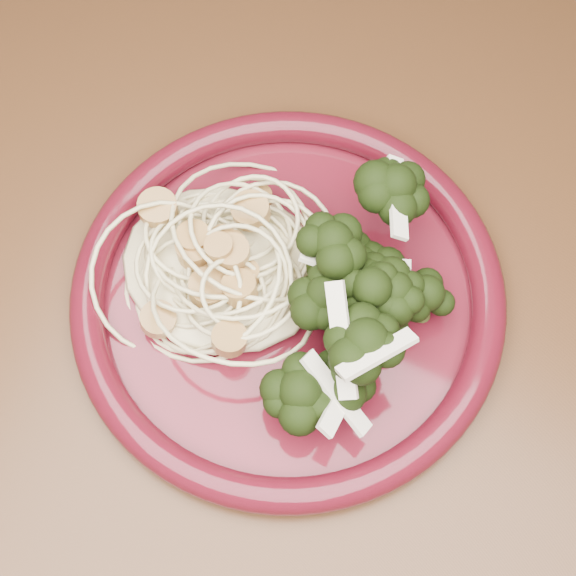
% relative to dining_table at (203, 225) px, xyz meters
% --- Properties ---
extents(dining_table, '(1.20, 0.80, 0.75)m').
position_rel_dining_table_xyz_m(dining_table, '(0.00, 0.00, 0.00)').
color(dining_table, '#472814').
rests_on(dining_table, ground).
extents(dinner_plate, '(0.30, 0.30, 0.02)m').
position_rel_dining_table_xyz_m(dinner_plate, '(0.11, -0.07, 0.11)').
color(dinner_plate, '#4C0E18').
rests_on(dinner_plate, dining_table).
extents(spaghetti_pile, '(0.14, 0.13, 0.03)m').
position_rel_dining_table_xyz_m(spaghetti_pile, '(0.07, -0.07, 0.12)').
color(spaghetti_pile, beige).
rests_on(spaghetti_pile, dinner_plate).
extents(scallop_cluster, '(0.13, 0.13, 0.04)m').
position_rel_dining_table_xyz_m(scallop_cluster, '(0.07, -0.07, 0.16)').
color(scallop_cluster, '#AB7E3F').
rests_on(scallop_cluster, spaghetti_pile).
extents(broccoli_pile, '(0.11, 0.17, 0.06)m').
position_rel_dining_table_xyz_m(broccoli_pile, '(0.17, -0.07, 0.13)').
color(broccoli_pile, black).
rests_on(broccoli_pile, dinner_plate).
extents(onion_garnish, '(0.07, 0.11, 0.06)m').
position_rel_dining_table_xyz_m(onion_garnish, '(0.17, -0.07, 0.17)').
color(onion_garnish, silver).
rests_on(onion_garnish, broccoli_pile).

